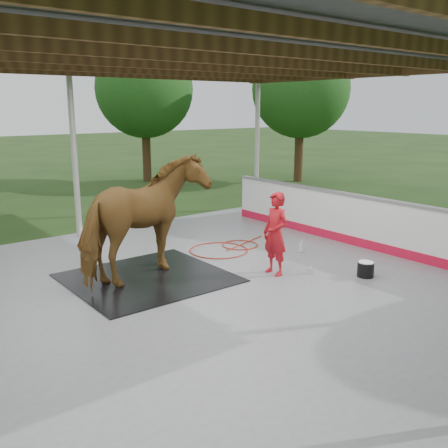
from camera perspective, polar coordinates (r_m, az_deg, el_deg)
ground at (r=8.57m, az=-4.01°, el=-7.96°), size 100.00×100.00×0.00m
concrete_slab at (r=8.56m, az=-4.01°, el=-7.80°), size 12.00×10.00×0.05m
pavilion_structure at (r=8.04m, az=-4.49°, el=19.43°), size 12.60×10.60×4.05m
dasher_board at (r=11.50m, az=15.27°, el=0.21°), size 0.16×8.00×1.15m
tree_belt at (r=8.93m, az=-6.15°, el=17.63°), size 28.00×28.00×5.80m
rubber_mat at (r=9.24m, az=-8.68°, el=-6.09°), size 2.72×2.55×0.02m
horse at (r=8.93m, az=-8.92°, el=0.60°), size 2.83×1.95×2.18m
handler at (r=9.20m, az=5.92°, el=-1.11°), size 0.38×0.57×1.55m
wash_bucket at (r=9.54m, az=15.88°, el=-4.96°), size 0.31×0.31×0.28m
soap_bottle_a at (r=10.81m, az=8.82°, el=-2.51°), size 0.15×0.15×0.27m
soap_bottle_b at (r=9.49m, az=9.84°, el=-5.13°), size 0.10×0.10×0.17m
hose_coil at (r=10.95m, az=0.16°, el=-2.82°), size 2.16×1.27×0.02m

